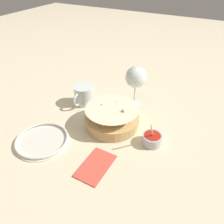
{
  "coord_description": "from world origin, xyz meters",
  "views": [
    {
      "loc": [
        0.63,
        0.31,
        0.56
      ],
      "look_at": [
        0.03,
        -0.01,
        0.06
      ],
      "focal_mm": 35.0,
      "sensor_mm": 36.0,
      "label": 1
    }
  ],
  "objects_px": {
    "sauce_cup": "(152,139)",
    "wine_glass": "(137,78)",
    "beer_mug": "(84,96)",
    "side_plate": "(42,140)",
    "food_basket": "(112,118)"
  },
  "relations": [
    {
      "from": "sauce_cup",
      "to": "wine_glass",
      "type": "distance_m",
      "value": 0.29
    },
    {
      "from": "sauce_cup",
      "to": "side_plate",
      "type": "distance_m",
      "value": 0.4
    },
    {
      "from": "wine_glass",
      "to": "food_basket",
      "type": "bearing_deg",
      "value": -5.14
    },
    {
      "from": "sauce_cup",
      "to": "beer_mug",
      "type": "xyz_separation_m",
      "value": [
        -0.11,
        -0.36,
        0.02
      ]
    },
    {
      "from": "beer_mug",
      "to": "food_basket",
      "type": "bearing_deg",
      "value": 66.83
    },
    {
      "from": "food_basket",
      "to": "sauce_cup",
      "type": "height_order",
      "value": "sauce_cup"
    },
    {
      "from": "food_basket",
      "to": "beer_mug",
      "type": "relative_size",
      "value": 1.78
    },
    {
      "from": "food_basket",
      "to": "side_plate",
      "type": "xyz_separation_m",
      "value": [
        0.21,
        -0.18,
        -0.03
      ]
    },
    {
      "from": "beer_mug",
      "to": "side_plate",
      "type": "distance_m",
      "value": 0.29
    },
    {
      "from": "food_basket",
      "to": "beer_mug",
      "type": "height_order",
      "value": "food_basket"
    },
    {
      "from": "sauce_cup",
      "to": "wine_glass",
      "type": "bearing_deg",
      "value": -144.04
    },
    {
      "from": "wine_glass",
      "to": "beer_mug",
      "type": "distance_m",
      "value": 0.25
    },
    {
      "from": "side_plate",
      "to": "sauce_cup",
      "type": "bearing_deg",
      "value": 116.86
    },
    {
      "from": "beer_mug",
      "to": "wine_glass",
      "type": "bearing_deg",
      "value": 118.89
    },
    {
      "from": "food_basket",
      "to": "beer_mug",
      "type": "bearing_deg",
      "value": -113.17
    }
  ]
}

